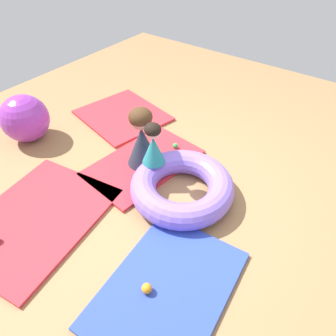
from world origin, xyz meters
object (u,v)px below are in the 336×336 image
object	(u,v)px
inflatable_cushion	(182,187)
play_ball_yellow	(138,118)
play_ball_green	(175,146)
play_ball_orange	(147,288)
child_in_teal	(153,144)
exercise_ball_large	(25,119)
adult_seated	(142,138)

from	to	relation	value
inflatable_cushion	play_ball_yellow	size ratio (longest dim) A/B	12.20
inflatable_cushion	play_ball_green	world-z (taller)	inflatable_cushion
play_ball_yellow	play_ball_orange	distance (m)	2.76
child_in_teal	exercise_ball_large	bearing A→B (deg)	159.41
inflatable_cushion	child_in_teal	bearing A→B (deg)	86.45
play_ball_yellow	play_ball_orange	world-z (taller)	play_ball_yellow
child_in_teal	play_ball_orange	xyz separation A→B (m)	(-1.19, -0.86, -0.46)
play_ball_yellow	play_ball_green	distance (m)	0.89
adult_seated	play_ball_green	distance (m)	0.62
exercise_ball_large	play_ball_green	bearing A→B (deg)	-61.30
play_ball_green	exercise_ball_large	bearing A→B (deg)	118.70
play_ball_orange	exercise_ball_large	bearing A→B (deg)	73.92
child_in_teal	play_ball_green	bearing A→B (deg)	70.99
play_ball_green	child_in_teal	bearing A→B (deg)	-167.71
adult_seated	play_ball_green	size ratio (longest dim) A/B	11.19
child_in_teal	play_ball_yellow	size ratio (longest dim) A/B	5.39
inflatable_cushion	adult_seated	distance (m)	0.79
child_in_teal	exercise_ball_large	distance (m)	2.02
inflatable_cushion	play_ball_yellow	world-z (taller)	inflatable_cushion
play_ball_green	inflatable_cushion	bearing A→B (deg)	-139.43
adult_seated	play_ball_yellow	distance (m)	1.05
inflatable_cushion	play_ball_green	xyz separation A→B (m)	(0.66, 0.56, -0.07)
adult_seated	play_ball_yellow	xyz separation A→B (m)	(0.71, 0.70, -0.33)
child_in_teal	play_ball_green	world-z (taller)	child_in_teal
play_ball_green	play_ball_orange	size ratio (longest dim) A/B	0.76
child_in_teal	exercise_ball_large	size ratio (longest dim) A/B	0.80
play_ball_yellow	play_ball_green	bearing A→B (deg)	-104.67
child_in_teal	play_ball_green	distance (m)	0.80
child_in_teal	adult_seated	xyz separation A→B (m)	(0.14, 0.30, -0.12)
inflatable_cushion	play_ball_yellow	distance (m)	1.68
adult_seated	play_ball_yellow	bearing A→B (deg)	3.80
play_ball_yellow	play_ball_orange	bearing A→B (deg)	-137.81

